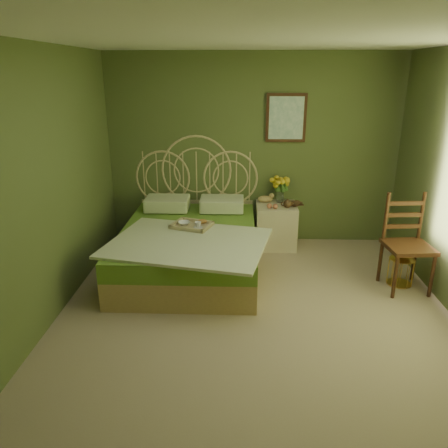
{
  "coord_description": "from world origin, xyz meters",
  "views": [
    {
      "loc": [
        -0.17,
        -3.79,
        2.35
      ],
      "look_at": [
        -0.35,
        1.0,
        0.66
      ],
      "focal_mm": 35.0,
      "sensor_mm": 36.0,
      "label": 1
    }
  ],
  "objects_px": {
    "chair": "(407,237)",
    "birdcage": "(401,267)",
    "nightstand": "(276,221)",
    "bed": "(190,243)"
  },
  "relations": [
    {
      "from": "chair",
      "to": "birdcage",
      "type": "bearing_deg",
      "value": 84.56
    },
    {
      "from": "nightstand",
      "to": "birdcage",
      "type": "relative_size",
      "value": 2.42
    },
    {
      "from": "bed",
      "to": "birdcage",
      "type": "height_order",
      "value": "bed"
    },
    {
      "from": "bed",
      "to": "birdcage",
      "type": "relative_size",
      "value": 5.65
    },
    {
      "from": "chair",
      "to": "birdcage",
      "type": "relative_size",
      "value": 2.52
    },
    {
      "from": "nightstand",
      "to": "birdcage",
      "type": "height_order",
      "value": "nightstand"
    },
    {
      "from": "bed",
      "to": "chair",
      "type": "distance_m",
      "value": 2.53
    },
    {
      "from": "bed",
      "to": "chair",
      "type": "height_order",
      "value": "bed"
    },
    {
      "from": "chair",
      "to": "bed",
      "type": "bearing_deg",
      "value": 165.48
    },
    {
      "from": "chair",
      "to": "birdcage",
      "type": "xyz_separation_m",
      "value": [
        -0.0,
        0.03,
        -0.39
      ]
    }
  ]
}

